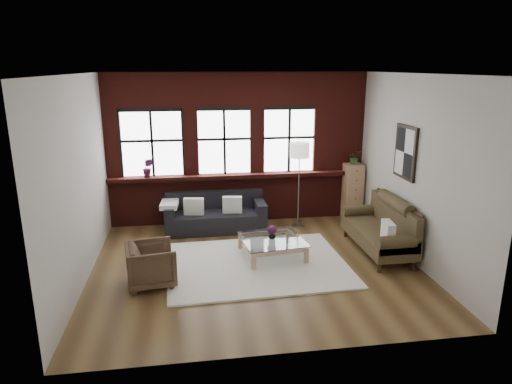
{
  "coord_description": "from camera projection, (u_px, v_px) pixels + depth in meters",
  "views": [
    {
      "loc": [
        -1.07,
        -7.13,
        3.32
      ],
      "look_at": [
        0.1,
        0.6,
        1.15
      ],
      "focal_mm": 32.0,
      "sensor_mm": 36.0,
      "label": 1
    }
  ],
  "objects": [
    {
      "name": "flowers",
      "position": [
        272.0,
        230.0,
        8.07
      ],
      "size": [
        0.17,
        0.17,
        0.17
      ],
      "primitive_type": "sphere",
      "color": "#4E1A42",
      "rests_on": "vase"
    },
    {
      "name": "wall_poster",
      "position": [
        406.0,
        152.0,
        8.02
      ],
      "size": [
        0.05,
        0.74,
        0.94
      ],
      "primitive_type": null,
      "color": "black",
      "rests_on": "wall_right"
    },
    {
      "name": "sill_plant",
      "position": [
        148.0,
        168.0,
        9.43
      ],
      "size": [
        0.25,
        0.22,
        0.4
      ],
      "primitive_type": "imported",
      "rotation": [
        0.0,
        0.0,
        -0.2
      ],
      "color": "#4E1A42",
      "rests_on": "sill_ledge"
    },
    {
      "name": "ceiling",
      "position": [
        255.0,
        74.0,
        6.98
      ],
      "size": [
        5.5,
        5.5,
        0.0
      ],
      "primitive_type": "plane",
      "rotation": [
        3.14,
        0.0,
        0.0
      ],
      "color": "white",
      "rests_on": "ground"
    },
    {
      "name": "potted_plant_top",
      "position": [
        354.0,
        157.0,
        9.9
      ],
      "size": [
        0.28,
        0.24,
        0.31
      ],
      "primitive_type": "imported",
      "rotation": [
        0.0,
        0.0,
        0.02
      ],
      "color": "#2D5923",
      "rests_on": "drawer_chest"
    },
    {
      "name": "dark_sofa",
      "position": [
        215.0,
        213.0,
        9.47
      ],
      "size": [
        2.06,
        0.83,
        0.75
      ],
      "primitive_type": null,
      "color": "black",
      "rests_on": "floor"
    },
    {
      "name": "pillow_a",
      "position": [
        194.0,
        206.0,
        9.26
      ],
      "size": [
        0.42,
        0.2,
        0.34
      ],
      "primitive_type": "cube",
      "rotation": [
        0.0,
        0.0,
        -0.16
      ],
      "color": "white",
      "rests_on": "dark_sofa"
    },
    {
      "name": "window_right",
      "position": [
        289.0,
        141.0,
        9.86
      ],
      "size": [
        1.38,
        0.1,
        1.5
      ],
      "primitive_type": null,
      "color": "black",
      "rests_on": "brick_backwall"
    },
    {
      "name": "wall_front",
      "position": [
        289.0,
        227.0,
        5.03
      ],
      "size": [
        5.5,
        0.0,
        5.5
      ],
      "primitive_type": "plane",
      "rotation": [
        -1.57,
        0.0,
        0.0
      ],
      "color": "beige",
      "rests_on": "ground"
    },
    {
      "name": "shag_rug",
      "position": [
        257.0,
        264.0,
        7.86
      ],
      "size": [
        3.12,
        2.49,
        0.03
      ],
      "primitive_type": "cube",
      "rotation": [
        0.0,
        0.0,
        0.03
      ],
      "color": "white",
      "rests_on": "floor"
    },
    {
      "name": "drawer_chest",
      "position": [
        352.0,
        192.0,
        10.11
      ],
      "size": [
        0.38,
        0.38,
        1.24
      ],
      "primitive_type": "cube",
      "color": "tan",
      "rests_on": "floor"
    },
    {
      "name": "wall_back",
      "position": [
        238.0,
        149.0,
        9.79
      ],
      "size": [
        5.5,
        0.0,
        5.5
      ],
      "primitive_type": "plane",
      "rotation": [
        1.57,
        0.0,
        0.0
      ],
      "color": "beige",
      "rests_on": "ground"
    },
    {
      "name": "wall_left",
      "position": [
        79.0,
        182.0,
        7.01
      ],
      "size": [
        0.0,
        5.0,
        5.0
      ],
      "primitive_type": "plane",
      "rotation": [
        1.57,
        0.0,
        1.57
      ],
      "color": "beige",
      "rests_on": "ground"
    },
    {
      "name": "pillow_b",
      "position": [
        232.0,
        205.0,
        9.37
      ],
      "size": [
        0.41,
        0.19,
        0.34
      ],
      "primitive_type": "cube",
      "rotation": [
        0.0,
        0.0,
        -0.12
      ],
      "color": "white",
      "rests_on": "dark_sofa"
    },
    {
      "name": "brick_backwall",
      "position": [
        239.0,
        149.0,
        9.73
      ],
      "size": [
        5.5,
        0.12,
        3.2
      ],
      "primitive_type": null,
      "color": "#4F1712",
      "rests_on": "floor"
    },
    {
      "name": "sill_ledge",
      "position": [
        239.0,
        176.0,
        9.8
      ],
      "size": [
        5.5,
        0.3,
        0.08
      ],
      "primitive_type": "cube",
      "color": "#4F1712",
      "rests_on": "brick_backwall"
    },
    {
      "name": "coffee_table",
      "position": [
        272.0,
        248.0,
        8.17
      ],
      "size": [
        1.18,
        1.18,
        0.36
      ],
      "primitive_type": null,
      "rotation": [
        0.0,
        0.0,
        0.12
      ],
      "color": "tan",
      "rests_on": "shag_rug"
    },
    {
      "name": "window_left",
      "position": [
        152.0,
        144.0,
        9.44
      ],
      "size": [
        1.38,
        0.1,
        1.5
      ],
      "primitive_type": null,
      "color": "black",
      "rests_on": "brick_backwall"
    },
    {
      "name": "armchair",
      "position": [
        151.0,
        265.0,
        7.09
      ],
      "size": [
        0.84,
        0.83,
        0.67
      ],
      "primitive_type": "imported",
      "rotation": [
        0.0,
        0.0,
        1.73
      ],
      "color": "#453122",
      "rests_on": "floor"
    },
    {
      "name": "vintage_settee",
      "position": [
        378.0,
        225.0,
        8.3
      ],
      "size": [
        0.86,
        1.92,
        1.03
      ],
      "primitive_type": null,
      "color": "#41351E",
      "rests_on": "floor"
    },
    {
      "name": "window_mid",
      "position": [
        224.0,
        142.0,
        9.66
      ],
      "size": [
        1.38,
        0.1,
        1.5
      ],
      "primitive_type": null,
      "color": "black",
      "rests_on": "brick_backwall"
    },
    {
      "name": "floor_lamp",
      "position": [
        299.0,
        182.0,
        9.55
      ],
      "size": [
        0.4,
        0.4,
        1.95
      ],
      "primitive_type": null,
      "color": "#A5A5A8",
      "rests_on": "floor"
    },
    {
      "name": "vase",
      "position": [
        272.0,
        235.0,
        8.1
      ],
      "size": [
        0.17,
        0.17,
        0.14
      ],
      "primitive_type": "imported",
      "rotation": [
        0.0,
        0.0,
        0.34
      ],
      "color": "#B2B2B2",
      "rests_on": "coffee_table"
    },
    {
      "name": "wall_right",
      "position": [
        414.0,
        170.0,
        7.8
      ],
      "size": [
        0.0,
        5.0,
        5.0
      ],
      "primitive_type": "plane",
      "rotation": [
        1.57,
        0.0,
        -1.57
      ],
      "color": "beige",
      "rests_on": "ground"
    },
    {
      "name": "floor",
      "position": [
        255.0,
        266.0,
        7.84
      ],
      "size": [
        5.5,
        5.5,
        0.0
      ],
      "primitive_type": "plane",
      "color": "brown",
      "rests_on": "ground"
    },
    {
      "name": "pillow_settee",
      "position": [
        388.0,
        231.0,
        7.69
      ],
      "size": [
        0.19,
        0.39,
        0.34
      ],
      "primitive_type": "cube",
      "rotation": [
        0.0,
        0.0,
        -0.12
      ],
      "color": "white",
      "rests_on": "vintage_settee"
    }
  ]
}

